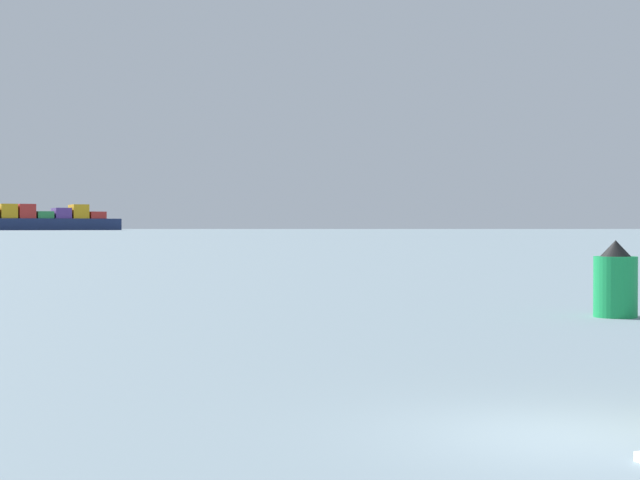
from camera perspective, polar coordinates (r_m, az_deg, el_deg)
The scene contains 4 objects.
ground_plane at distance 13.12m, azimuth 14.64°, elevation -11.45°, with size 4000.00×4000.00×0.00m, color gray.
cargo_ship at distance 719.58m, azimuth -18.35°, elevation 1.19°, with size 161.84×80.07×31.79m.
distant_headland at distance 1454.58m, azimuth 3.88°, elevation 1.61°, with size 867.91×388.94×45.22m, color #60665B.
channel_buoy at distance 30.53m, azimuth 17.28°, elevation -2.43°, with size 1.31×1.31×2.36m.
Camera 1 is at (-4.24, -12.10, 2.78)m, focal length 53.42 mm.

